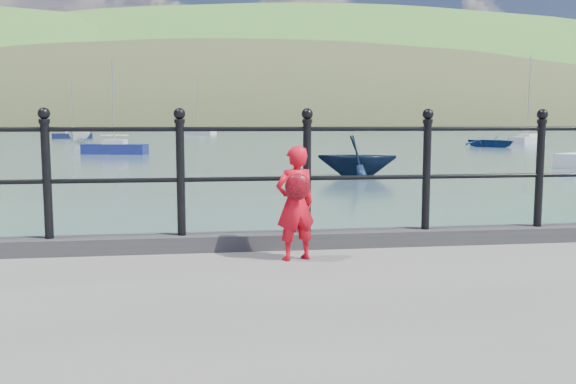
{
  "coord_description": "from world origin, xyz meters",
  "views": [
    {
      "loc": [
        -0.38,
        -5.91,
        2.21
      ],
      "look_at": [
        0.41,
        -0.2,
        1.55
      ],
      "focal_mm": 38.0,
      "sensor_mm": 36.0,
      "label": 1
    }
  ],
  "objects": [
    {
      "name": "ground",
      "position": [
        0.0,
        0.0,
        0.0
      ],
      "size": [
        600.0,
        600.0,
        0.0
      ],
      "primitive_type": "plane",
      "color": "#2D4251",
      "rests_on": "ground"
    },
    {
      "name": "kerb",
      "position": [
        0.0,
        -0.15,
        1.07
      ],
      "size": [
        60.0,
        0.3,
        0.15
      ],
      "primitive_type": "cube",
      "color": "#28282B",
      "rests_on": "quay"
    },
    {
      "name": "railing",
      "position": [
        0.0,
        -0.15,
        1.82
      ],
      "size": [
        18.11,
        0.11,
        1.2
      ],
      "color": "black",
      "rests_on": "kerb"
    },
    {
      "name": "far_shore",
      "position": [
        38.34,
        239.41,
        -22.57
      ],
      "size": [
        830.0,
        200.0,
        156.0
      ],
      "color": "#333A21",
      "rests_on": "ground"
    },
    {
      "name": "child",
      "position": [
        0.41,
        -0.68,
        1.51
      ],
      "size": [
        0.42,
        0.36,
        1.01
      ],
      "rotation": [
        0.0,
        0.0,
        3.45
      ],
      "color": "red",
      "rests_on": "quay"
    },
    {
      "name": "launch_blue",
      "position": [
        25.0,
        45.26,
        0.48
      ],
      "size": [
        4.8,
        5.57,
        0.97
      ],
      "primitive_type": "imported",
      "rotation": [
        0.0,
        0.0,
        0.37
      ],
      "color": "navy",
      "rests_on": "ground"
    },
    {
      "name": "launch_white",
      "position": [
        -13.05,
        59.27,
        0.87
      ],
      "size": [
        2.28,
        4.7,
        1.74
      ],
      "primitive_type": "imported",
      "rotation": [
        0.0,
        0.0,
        -0.13
      ],
      "color": "silver",
      "rests_on": "ground"
    },
    {
      "name": "launch_navy",
      "position": [
        5.82,
        18.34,
        0.84
      ],
      "size": [
        3.73,
        3.41,
        1.67
      ],
      "primitive_type": "imported",
      "rotation": [
        0.0,
        0.0,
        1.33
      ],
      "color": "black",
      "rests_on": "ground"
    },
    {
      "name": "sailboat_far",
      "position": [
        33.05,
        53.7,
        0.34
      ],
      "size": [
        5.97,
        5.61,
        9.19
      ],
      "rotation": [
        0.0,
        0.0,
        0.73
      ],
      "color": "silver",
      "rests_on": "ground"
    },
    {
      "name": "sailboat_deep",
      "position": [
        -1.44,
        100.78,
        0.34
      ],
      "size": [
        6.62,
        5.33,
        9.74
      ],
      "rotation": [
        0.0,
        0.0,
        -0.59
      ],
      "color": "silver",
      "rests_on": "ground"
    },
    {
      "name": "sailboat_port",
      "position": [
        -6.45,
        37.36,
        0.34
      ],
      "size": [
        4.56,
        2.35,
        6.56
      ],
      "rotation": [
        0.0,
        0.0,
        -0.23
      ],
      "color": "navy",
      "rests_on": "ground"
    },
    {
      "name": "sailboat_left",
      "position": [
        -17.79,
        79.03,
        0.34
      ],
      "size": [
        5.35,
        2.67,
        7.42
      ],
      "rotation": [
        0.0,
        0.0,
        0.22
      ],
      "color": "black",
      "rests_on": "ground"
    }
  ]
}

